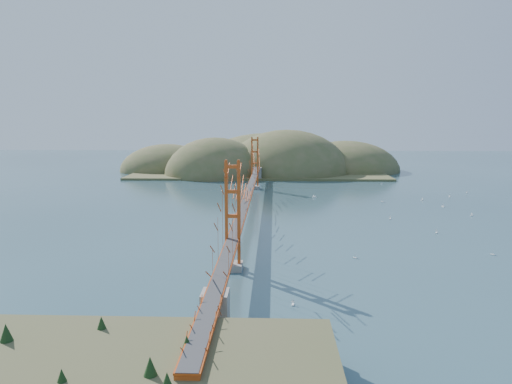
{
  "coord_description": "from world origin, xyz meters",
  "views": [
    {
      "loc": [
        4.31,
        -81.13,
        16.09
      ],
      "look_at": [
        1.36,
        0.0,
        3.83
      ],
      "focal_mm": 35.0,
      "sensor_mm": 36.0,
      "label": 1
    }
  ],
  "objects_px": {
    "fort": "(218,336)",
    "sailboat_0": "(390,218)",
    "bridge": "(248,173)",
    "sailboat_1": "(383,201)",
    "sailboat_2": "(493,254)"
  },
  "relations": [
    {
      "from": "sailboat_1",
      "to": "sailboat_0",
      "type": "bearing_deg",
      "value": -97.87
    },
    {
      "from": "bridge",
      "to": "sailboat_1",
      "type": "height_order",
      "value": "bridge"
    },
    {
      "from": "fort",
      "to": "sailboat_1",
      "type": "bearing_deg",
      "value": 68.04
    },
    {
      "from": "fort",
      "to": "sailboat_0",
      "type": "distance_m",
      "value": 50.31
    },
    {
      "from": "fort",
      "to": "bridge",
      "type": "bearing_deg",
      "value": 90.48
    },
    {
      "from": "sailboat_2",
      "to": "sailboat_1",
      "type": "distance_m",
      "value": 36.85
    },
    {
      "from": "sailboat_0",
      "to": "sailboat_2",
      "type": "bearing_deg",
      "value": -70.49
    },
    {
      "from": "fort",
      "to": "sailboat_2",
      "type": "bearing_deg",
      "value": 39.56
    },
    {
      "from": "bridge",
      "to": "sailboat_1",
      "type": "distance_m",
      "value": 29.02
    },
    {
      "from": "fort",
      "to": "sailboat_0",
      "type": "bearing_deg",
      "value": 63.56
    },
    {
      "from": "bridge",
      "to": "sailboat_0",
      "type": "relative_size",
      "value": 133.49
    },
    {
      "from": "sailboat_1",
      "to": "sailboat_2",
      "type": "bearing_deg",
      "value": -82.1
    },
    {
      "from": "bridge",
      "to": "sailboat_1",
      "type": "xyz_separation_m",
      "value": [
        25.0,
        13.03,
        -6.85
      ]
    },
    {
      "from": "bridge",
      "to": "sailboat_2",
      "type": "distance_m",
      "value": 38.76
    },
    {
      "from": "bridge",
      "to": "fort",
      "type": "relative_size",
      "value": 25.51
    }
  ]
}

